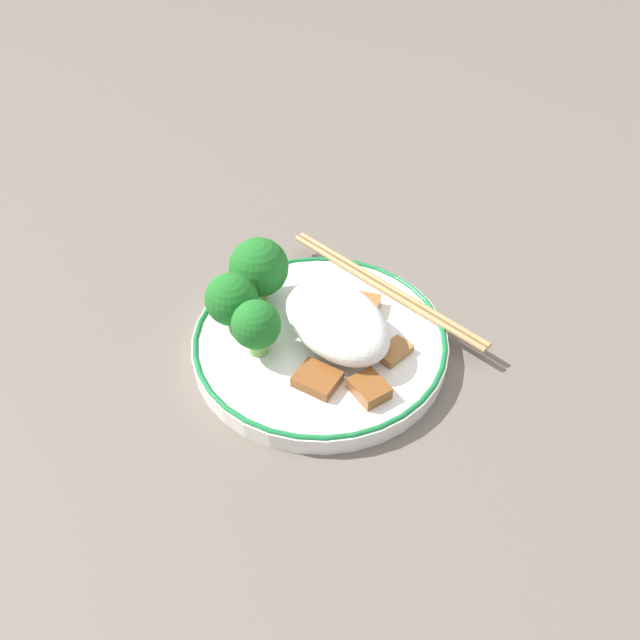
% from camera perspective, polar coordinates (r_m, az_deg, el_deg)
% --- Properties ---
extents(ground_plane, '(3.00, 3.00, 0.00)m').
position_cam_1_polar(ground_plane, '(0.58, 0.00, -2.68)').
color(ground_plane, '#665B51').
extents(plate, '(0.23, 0.23, 0.02)m').
position_cam_1_polar(plate, '(0.57, 0.00, -1.95)').
color(plate, white).
rests_on(plate, ground_plane).
extents(rice_mound, '(0.11, 0.08, 0.05)m').
position_cam_1_polar(rice_mound, '(0.55, 1.54, -0.05)').
color(rice_mound, white).
rests_on(rice_mound, plate).
extents(broccoli_back_left, '(0.06, 0.06, 0.07)m').
position_cam_1_polar(broccoli_back_left, '(0.58, -5.61, 4.79)').
color(broccoli_back_left, '#7FB756').
rests_on(broccoli_back_left, plate).
extents(broccoli_back_center, '(0.05, 0.05, 0.05)m').
position_cam_1_polar(broccoli_back_center, '(0.56, -8.07, 1.85)').
color(broccoli_back_center, '#7FB756').
rests_on(broccoli_back_center, plate).
extents(broccoli_back_right, '(0.04, 0.04, 0.05)m').
position_cam_1_polar(broccoli_back_right, '(0.53, -5.85, -0.52)').
color(broccoli_back_right, '#7FB756').
rests_on(broccoli_back_right, plate).
extents(meat_near_front, '(0.04, 0.04, 0.01)m').
position_cam_1_polar(meat_near_front, '(0.59, 3.65, 1.57)').
color(meat_near_front, '#9E6633').
rests_on(meat_near_front, plate).
extents(meat_near_left, '(0.02, 0.03, 0.01)m').
position_cam_1_polar(meat_near_left, '(0.55, 6.76, -2.89)').
color(meat_near_left, '#9E6633').
rests_on(meat_near_left, plate).
extents(meat_near_right, '(0.03, 0.03, 0.01)m').
position_cam_1_polar(meat_near_right, '(0.52, 4.53, -6.26)').
color(meat_near_right, brown).
rests_on(meat_near_right, plate).
extents(meat_near_back, '(0.04, 0.04, 0.01)m').
position_cam_1_polar(meat_near_back, '(0.52, -0.24, -5.43)').
color(meat_near_back, brown).
rests_on(meat_near_back, plate).
extents(chopsticks, '(0.24, 0.05, 0.01)m').
position_cam_1_polar(chopsticks, '(0.61, 5.90, 3.04)').
color(chopsticks, '#AD8451').
rests_on(chopsticks, plate).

